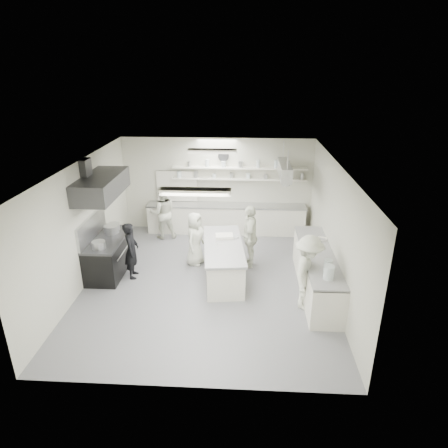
# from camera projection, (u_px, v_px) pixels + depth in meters

# --- Properties ---
(floor) EXTENTS (6.00, 7.00, 0.02)m
(floor) POSITION_uv_depth(u_px,v_px,m) (208.00, 282.00, 9.92)
(floor) COLOR gray
(floor) RESTS_ON ground
(ceiling) EXTENTS (6.00, 7.00, 0.02)m
(ceiling) POSITION_uv_depth(u_px,v_px,m) (205.00, 164.00, 8.78)
(ceiling) COLOR silver
(ceiling) RESTS_ON wall_back
(wall_back) EXTENTS (6.00, 0.04, 3.00)m
(wall_back) POSITION_uv_depth(u_px,v_px,m) (217.00, 185.00, 12.59)
(wall_back) COLOR beige
(wall_back) RESTS_ON floor
(wall_front) EXTENTS (6.00, 0.04, 3.00)m
(wall_front) POSITION_uv_depth(u_px,v_px,m) (184.00, 313.00, 6.11)
(wall_front) COLOR beige
(wall_front) RESTS_ON floor
(wall_left) EXTENTS (0.04, 7.00, 3.00)m
(wall_left) POSITION_uv_depth(u_px,v_px,m) (83.00, 224.00, 9.51)
(wall_left) COLOR beige
(wall_left) RESTS_ON floor
(wall_right) EXTENTS (0.04, 7.00, 3.00)m
(wall_right) POSITION_uv_depth(u_px,v_px,m) (334.00, 230.00, 9.19)
(wall_right) COLOR beige
(wall_right) RESTS_ON floor
(stove) EXTENTS (0.80, 1.80, 0.90)m
(stove) POSITION_uv_depth(u_px,v_px,m) (110.00, 256.00, 10.25)
(stove) COLOR black
(stove) RESTS_ON floor
(exhaust_hood) EXTENTS (0.85, 2.00, 0.50)m
(exhaust_hood) POSITION_uv_depth(u_px,v_px,m) (101.00, 186.00, 9.54)
(exhaust_hood) COLOR #3C3D3F
(exhaust_hood) RESTS_ON wall_left
(back_counter) EXTENTS (5.00, 0.60, 0.92)m
(back_counter) POSITION_uv_depth(u_px,v_px,m) (226.00, 219.00, 12.69)
(back_counter) COLOR white
(back_counter) RESTS_ON floor
(shelf_lower) EXTENTS (4.20, 0.26, 0.04)m
(shelf_lower) POSITION_uv_depth(u_px,v_px,m) (239.00, 179.00, 12.34)
(shelf_lower) COLOR white
(shelf_lower) RESTS_ON wall_back
(shelf_upper) EXTENTS (4.20, 0.26, 0.04)m
(shelf_upper) POSITION_uv_depth(u_px,v_px,m) (239.00, 168.00, 12.20)
(shelf_upper) COLOR white
(shelf_upper) RESTS_ON wall_back
(pass_through_window) EXTENTS (1.30, 0.04, 1.00)m
(pass_through_window) POSITION_uv_depth(u_px,v_px,m) (177.00, 186.00, 12.66)
(pass_through_window) COLOR black
(pass_through_window) RESTS_ON wall_back
(wall_clock) EXTENTS (0.32, 0.05, 0.32)m
(wall_clock) POSITION_uv_depth(u_px,v_px,m) (223.00, 156.00, 12.18)
(wall_clock) COLOR white
(wall_clock) RESTS_ON wall_back
(right_counter) EXTENTS (0.74, 3.30, 0.94)m
(right_counter) POSITION_uv_depth(u_px,v_px,m) (317.00, 272.00, 9.41)
(right_counter) COLOR white
(right_counter) RESTS_ON floor
(pot_rack) EXTENTS (0.30, 1.60, 0.40)m
(pot_rack) POSITION_uv_depth(u_px,v_px,m) (285.00, 170.00, 11.16)
(pot_rack) COLOR #B5B6B9
(pot_rack) RESTS_ON ceiling
(light_fixture_front) EXTENTS (1.30, 0.25, 0.10)m
(light_fixture_front) POSITION_uv_depth(u_px,v_px,m) (196.00, 192.00, 7.14)
(light_fixture_front) COLOR white
(light_fixture_front) RESTS_ON ceiling
(light_fixture_rear) EXTENTS (1.30, 0.25, 0.10)m
(light_fixture_rear) POSITION_uv_depth(u_px,v_px,m) (212.00, 151.00, 10.47)
(light_fixture_rear) COLOR white
(light_fixture_rear) RESTS_ON ceiling
(prep_island) EXTENTS (1.14, 2.43, 0.87)m
(prep_island) POSITION_uv_depth(u_px,v_px,m) (223.00, 262.00, 10.00)
(prep_island) COLOR white
(prep_island) RESTS_ON floor
(stove_pot) EXTENTS (0.39, 0.39, 0.25)m
(stove_pot) POSITION_uv_depth(u_px,v_px,m) (112.00, 230.00, 10.37)
(stove_pot) COLOR #B5B6B9
(stove_pot) RESTS_ON stove
(cook_stove) EXTENTS (0.41, 0.57, 1.47)m
(cook_stove) POSITION_uv_depth(u_px,v_px,m) (131.00, 250.00, 9.90)
(cook_stove) COLOR black
(cook_stove) RESTS_ON floor
(cook_back) EXTENTS (0.96, 0.84, 1.67)m
(cook_back) POSITION_uv_depth(u_px,v_px,m) (163.00, 212.00, 12.15)
(cook_back) COLOR silver
(cook_back) RESTS_ON floor
(cook_island_left) EXTENTS (0.67, 0.83, 1.48)m
(cook_island_left) POSITION_uv_depth(u_px,v_px,m) (195.00, 239.00, 10.57)
(cook_island_left) COLOR silver
(cook_island_left) RESTS_ON floor
(cook_island_right) EXTENTS (0.48, 1.03, 1.72)m
(cook_island_right) POSITION_uv_depth(u_px,v_px,m) (250.00, 236.00, 10.42)
(cook_island_right) COLOR silver
(cook_island_right) RESTS_ON floor
(cook_right) EXTENTS (1.00, 1.28, 1.73)m
(cook_right) POSITION_uv_depth(u_px,v_px,m) (308.00, 273.00, 8.59)
(cook_right) COLOR silver
(cook_right) RESTS_ON floor
(bowl_island_a) EXTENTS (0.30, 0.30, 0.07)m
(bowl_island_a) POSITION_uv_depth(u_px,v_px,m) (234.00, 238.00, 10.24)
(bowl_island_a) COLOR #B5B6B9
(bowl_island_a) RESTS_ON prep_island
(bowl_island_b) EXTENTS (0.22, 0.22, 0.06)m
(bowl_island_b) POSITION_uv_depth(u_px,v_px,m) (219.00, 244.00, 9.87)
(bowl_island_b) COLOR white
(bowl_island_b) RESTS_ON prep_island
(bowl_right) EXTENTS (0.33, 0.33, 0.06)m
(bowl_right) POSITION_uv_depth(u_px,v_px,m) (322.00, 240.00, 9.95)
(bowl_right) COLOR white
(bowl_right) RESTS_ON right_counter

